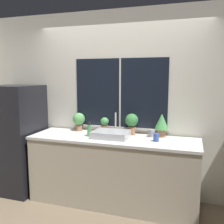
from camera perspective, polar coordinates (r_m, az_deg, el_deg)
ground_plane at (r=3.48m, az=-1.53°, el=-22.25°), size 14.00×14.00×0.00m
wall_back at (r=3.69m, az=2.01°, el=1.84°), size 8.00×0.09×2.70m
wall_left at (r=5.39m, az=-18.68°, el=3.43°), size 0.06×7.00×2.70m
counter at (r=3.54m, az=0.19°, el=-13.19°), size 2.30×0.66×0.94m
refrigerator at (r=4.13m, az=-21.09°, el=-5.63°), size 0.72×0.72×1.62m
sink at (r=3.39m, az=-0.21°, el=-5.09°), size 0.48×0.42×0.31m
potted_plant_far_left at (r=3.81m, az=-7.59°, el=-1.83°), size 0.18×0.18×0.28m
potted_plant_center_left at (r=3.67m, az=-1.69°, el=-2.87°), size 0.12×0.12×0.23m
potted_plant_center_right at (r=3.54m, az=4.52°, el=-2.30°), size 0.18×0.18×0.30m
potted_plant_far_right at (r=3.47m, az=11.28°, el=-2.54°), size 0.19×0.19×0.32m
soap_bottle at (r=3.47m, az=-5.17°, el=-4.19°), size 0.06×0.06×0.20m
mug_grey at (r=3.47m, az=9.04°, el=-4.82°), size 0.09×0.09×0.10m
mug_blue at (r=3.24m, az=10.05°, el=-5.74°), size 0.07×0.07×0.10m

